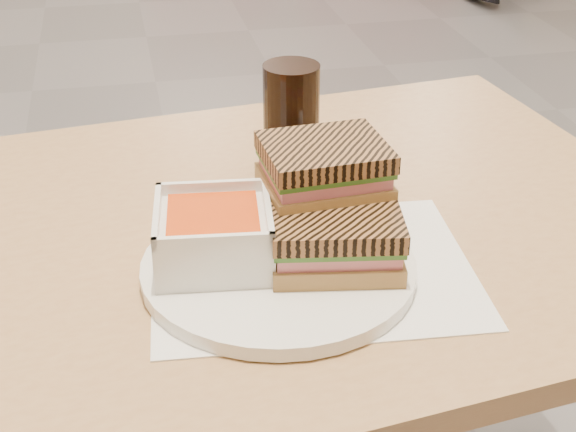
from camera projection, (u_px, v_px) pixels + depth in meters
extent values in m
cube|color=tan|center=(169.00, 249.00, 0.94)|extent=(1.28, 0.84, 0.03)
cylinder|color=tan|center=(444.00, 288.00, 1.53)|extent=(0.06, 0.06, 0.72)
cube|color=white|center=(312.00, 269.00, 0.88)|extent=(0.35, 0.29, 0.00)
cylinder|color=white|center=(279.00, 268.00, 0.86)|extent=(0.29, 0.29, 0.02)
cube|color=white|center=(214.00, 239.00, 0.85)|extent=(0.13, 0.13, 0.05)
cube|color=red|center=(213.00, 216.00, 0.84)|extent=(0.10, 0.10, 0.01)
cube|color=white|center=(268.00, 210.00, 0.84)|extent=(0.02, 0.12, 0.01)
cube|color=white|center=(157.00, 215.00, 0.83)|extent=(0.02, 0.12, 0.01)
cube|color=white|center=(212.00, 187.00, 0.88)|extent=(0.12, 0.02, 0.01)
cube|color=white|center=(214.00, 242.00, 0.79)|extent=(0.12, 0.02, 0.01)
cube|color=#B18744|center=(335.00, 253.00, 0.85)|extent=(0.15, 0.13, 0.02)
cube|color=#D46F82|center=(335.00, 239.00, 0.85)|extent=(0.14, 0.12, 0.01)
cube|color=#386B23|center=(336.00, 231.00, 0.84)|extent=(0.14, 0.12, 0.01)
cube|color=brown|center=(336.00, 220.00, 0.84)|extent=(0.15, 0.13, 0.02)
cube|color=#B18744|center=(324.00, 184.00, 0.88)|extent=(0.13, 0.11, 0.02)
cube|color=#D46F82|center=(324.00, 171.00, 0.87)|extent=(0.12, 0.10, 0.01)
cube|color=#386B23|center=(324.00, 163.00, 0.87)|extent=(0.13, 0.11, 0.01)
cube|color=brown|center=(325.00, 152.00, 0.86)|extent=(0.13, 0.11, 0.02)
cylinder|color=black|center=(291.00, 123.00, 1.03)|extent=(0.07, 0.07, 0.15)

